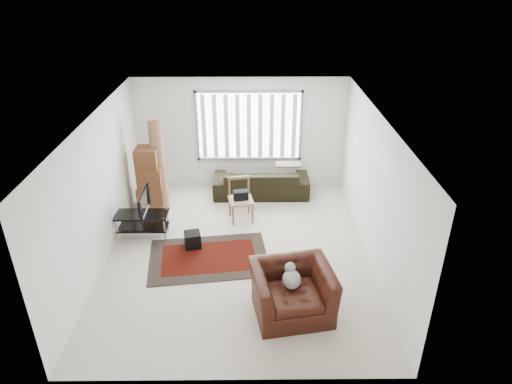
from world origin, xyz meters
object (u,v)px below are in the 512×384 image
sofa (261,178)px  moving_boxes (150,181)px  armchair (292,288)px  tv_stand (143,220)px  side_chair (241,198)px

sofa → moving_boxes: bearing=13.5°
armchair → moving_boxes: bearing=119.8°
tv_stand → side_chair: 2.09m
side_chair → armchair: size_ratio=0.66×
moving_boxes → armchair: (2.90, -3.50, -0.20)m
moving_boxes → armchair: bearing=-50.4°
moving_boxes → sofa: size_ratio=0.64×
moving_boxes → side_chair: bearing=-15.4°
sofa → armchair: (0.41, -4.11, 0.03)m
moving_boxes → sofa: bearing=13.7°
tv_stand → side_chair: size_ratio=1.12×
armchair → side_chair: bearing=96.7°
side_chair → sofa: bearing=57.3°
tv_stand → side_chair: (1.97, 0.67, 0.14)m
tv_stand → moving_boxes: (-0.05, 1.23, 0.29)m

